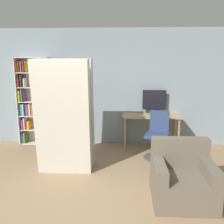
{
  "coord_description": "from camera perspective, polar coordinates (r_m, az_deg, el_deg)",
  "views": [
    {
      "loc": [
        0.8,
        -2.87,
        2.0
      ],
      "look_at": [
        0.55,
        1.63,
        1.05
      ],
      "focal_mm": 40.0,
      "sensor_mm": 36.0,
      "label": 1
    }
  ],
  "objects": [
    {
      "name": "mattress_near",
      "position": [
        4.39,
        -11.12,
        -1.38
      ],
      "size": [
        0.95,
        0.4,
        2.02
      ],
      "color": "beige",
      "rests_on": "ground"
    },
    {
      "name": "mattress_far",
      "position": [
        4.75,
        -9.98,
        -0.31
      ],
      "size": [
        0.95,
        0.38,
        2.02
      ],
      "color": "beige",
      "rests_on": "ground"
    },
    {
      "name": "bookshelf",
      "position": [
        6.22,
        -18.02,
        2.29
      ],
      "size": [
        0.75,
        0.28,
        2.05
      ],
      "color": "beige",
      "rests_on": "ground"
    },
    {
      "name": "monitor",
      "position": [
        5.83,
        9.62,
        2.54
      ],
      "size": [
        0.53,
        0.19,
        0.55
      ],
      "color": "black",
      "rests_on": "desk"
    },
    {
      "name": "wall_back",
      "position": [
        5.94,
        -4.58,
        5.6
      ],
      "size": [
        8.0,
        0.06,
        2.7
      ],
      "color": "gray",
      "rests_on": "ground"
    },
    {
      "name": "armchair",
      "position": [
        3.85,
        15.69,
        -14.4
      ],
      "size": [
        0.85,
        0.8,
        0.85
      ],
      "color": "#665B4C",
      "rests_on": "ground"
    },
    {
      "name": "ground_plane",
      "position": [
        3.58,
        -11.08,
        -22.25
      ],
      "size": [
        16.0,
        16.0,
        0.0
      ],
      "primitive_type": "plane",
      "color": "#937556"
    },
    {
      "name": "desk",
      "position": [
        5.74,
        8.93,
        -1.8
      ],
      "size": [
        1.3,
        0.56,
        0.77
      ],
      "color": "tan",
      "rests_on": "ground"
    },
    {
      "name": "office_chair",
      "position": [
        5.23,
        10.35,
        -6.07
      ],
      "size": [
        0.55,
        0.55,
        0.97
      ],
      "color": "#4C4C51",
      "rests_on": "ground"
    }
  ]
}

